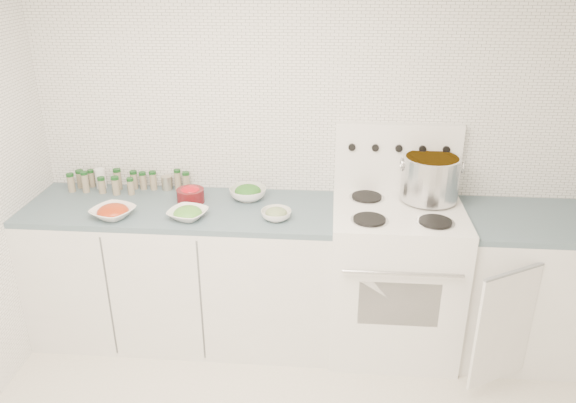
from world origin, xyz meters
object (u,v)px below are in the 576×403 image
Objects in this scene: stove at (393,274)px; stock_pot at (430,176)px; bowl_tomato at (113,212)px; bowl_snowpea at (188,213)px.

stove is 0.63m from stock_pot.
stove is 1.71m from bowl_tomato.
stove is 5.08× the size of bowl_snowpea.
stove is at bearing -142.19° from stock_pot.
stock_pot is 1.86m from bowl_tomato.
stock_pot is at bearing 37.81° from stove.
stock_pot is 1.43m from bowl_snowpea.
stove is 3.77× the size of stock_pot.
bowl_tomato is 1.13× the size of bowl_snowpea.
bowl_tomato is (-1.64, -0.18, 0.44)m from stove.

